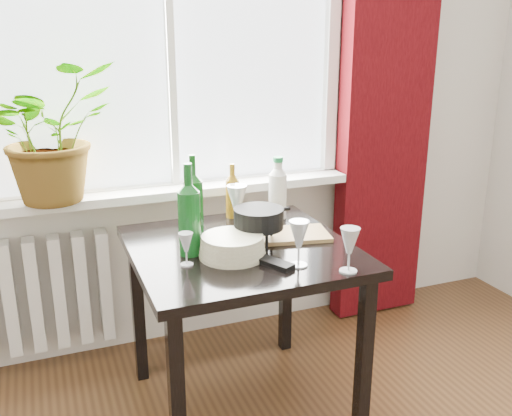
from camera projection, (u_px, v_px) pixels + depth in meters
name	position (u px, v px, depth m)	size (l,w,h in m)	color
window	(168.00, 20.00, 2.56)	(1.72, 0.08, 1.62)	white
windowsill	(179.00, 190.00, 2.73)	(1.72, 0.20, 0.04)	white
curtain	(387.00, 83.00, 2.96)	(0.50, 0.12, 2.56)	#340408
radiator	(22.00, 297.00, 2.63)	(0.80, 0.10, 0.55)	silver
table	(241.00, 267.00, 2.29)	(0.85, 0.85, 0.74)	black
potted_plant	(51.00, 133.00, 2.41)	(0.54, 0.46, 0.59)	#1E671B
wine_bottle_left	(189.00, 209.00, 2.13)	(0.08, 0.08, 0.36)	#0D4715
wine_bottle_right	(193.00, 195.00, 2.34)	(0.08, 0.08, 0.34)	#0B3C0E
bottle_amber	(232.00, 190.00, 2.57)	(0.06, 0.06, 0.25)	brown
cleaning_bottle	(278.00, 187.00, 2.56)	(0.08, 0.08, 0.29)	silver
wineglass_front_right	(299.00, 243.00, 2.04)	(0.07, 0.07, 0.18)	silver
wineglass_far_right	(349.00, 249.00, 1.99)	(0.07, 0.07, 0.17)	silver
wineglass_back_center	(237.00, 208.00, 2.40)	(0.09, 0.09, 0.21)	silver
wineglass_back_left	(193.00, 210.00, 2.45)	(0.07, 0.07, 0.16)	white
wineglass_front_left	(186.00, 249.00, 2.05)	(0.05, 0.05, 0.13)	silver
plate_stack	(232.00, 247.00, 2.14)	(0.25, 0.25, 0.08)	beige
fondue_pot	(259.00, 227.00, 2.24)	(0.23, 0.20, 0.15)	black
tv_remote	(271.00, 262.00, 2.08)	(0.05, 0.19, 0.02)	black
cutting_board	(291.00, 235.00, 2.36)	(0.31, 0.20, 0.02)	#9B7846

